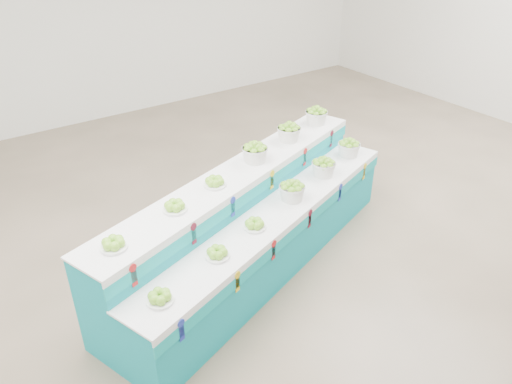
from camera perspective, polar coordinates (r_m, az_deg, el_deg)
ground at (r=5.93m, az=7.40°, el=-4.69°), size 10.00×10.00×0.00m
display_stand at (r=5.16m, az=0.00°, el=-3.45°), size 3.92×2.15×1.02m
plate_lower_left at (r=3.96m, az=-10.97°, el=-11.66°), size 0.28×0.28×0.10m
plate_lower_mid at (r=4.33m, az=-4.46°, el=-6.89°), size 0.28×0.28×0.10m
plate_lower_right at (r=4.67m, az=-0.16°, el=-3.64°), size 0.28×0.28×0.10m
basket_lower_left at (r=5.10m, az=4.15°, el=0.16°), size 0.34×0.34×0.21m
basket_lower_mid at (r=5.60m, az=7.75°, el=2.88°), size 0.34×0.34×0.21m
basket_lower_right at (r=6.10m, az=10.59°, el=5.02°), size 0.34×0.34×0.21m
plate_upper_left at (r=4.07m, az=-16.04°, el=-5.64°), size 0.28×0.28×0.10m
plate_upper_mid at (r=4.43m, az=-9.29°, el=-1.55°), size 0.28×0.28×0.10m
plate_upper_right at (r=4.77m, az=-4.75°, el=1.23°), size 0.28×0.28×0.10m
basket_upper_left at (r=5.19m, az=-0.13°, el=4.57°), size 0.34×0.34×0.21m
basket_upper_mid at (r=5.69m, az=3.79°, el=6.88°), size 0.34×0.34×0.21m
basket_upper_right at (r=6.18m, az=6.93°, el=8.68°), size 0.34×0.34×0.21m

